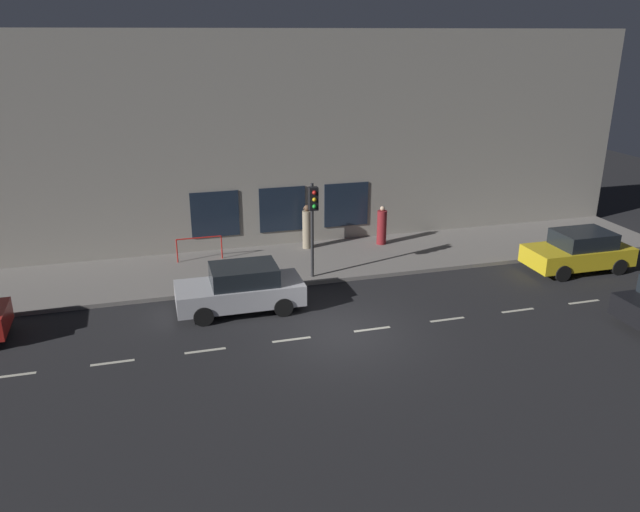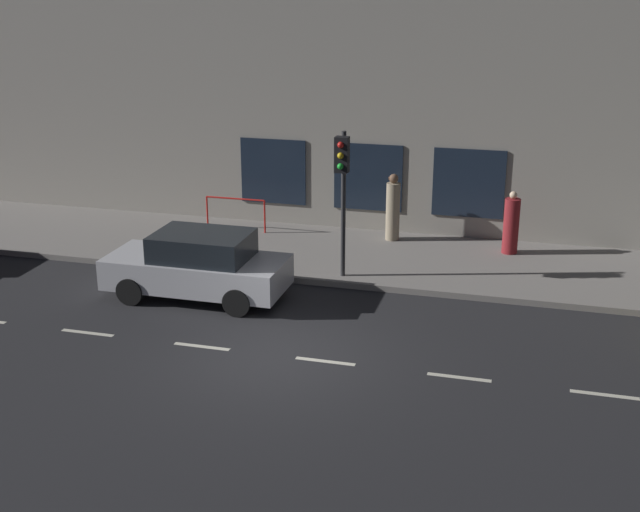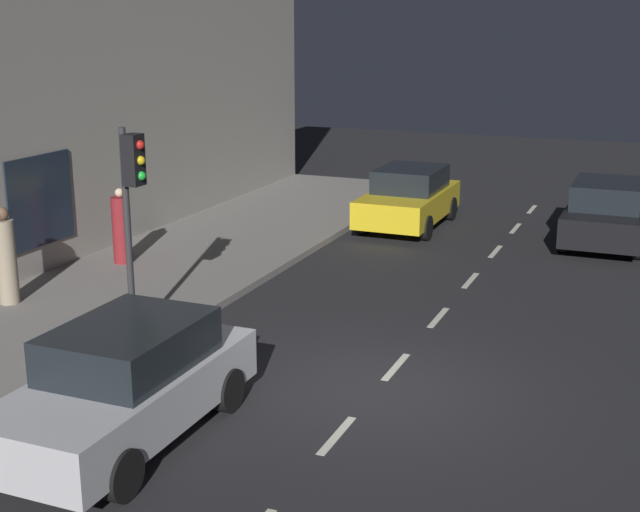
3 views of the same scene
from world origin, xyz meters
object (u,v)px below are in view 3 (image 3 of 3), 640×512
(parked_car_2, at_px, (409,198))
(parked_car_0, at_px, (607,212))
(pedestrian_0, at_px, (122,229))
(pedestrian_1, at_px, (6,259))
(traffic_light, at_px, (132,188))
(parked_car_3, at_px, (126,383))

(parked_car_2, bearing_deg, parked_car_0, -178.70)
(pedestrian_0, bearing_deg, pedestrian_1, -145.10)
(traffic_light, height_order, pedestrian_0, traffic_light)
(pedestrian_0, xyz_separation_m, pedestrian_1, (0.34, 3.24, 0.10))
(traffic_light, xyz_separation_m, pedestrian_1, (3.37, -0.63, -1.72))
(pedestrian_0, bearing_deg, parked_car_3, -103.78)
(parked_car_0, bearing_deg, pedestrian_1, -136.31)
(pedestrian_1, bearing_deg, parked_car_3, 131.88)
(traffic_light, relative_size, pedestrian_1, 1.91)
(parked_car_0, xyz_separation_m, pedestrian_1, (10.05, 9.76, 0.23))
(parked_car_0, distance_m, pedestrian_0, 11.70)
(parked_car_0, height_order, parked_car_3, same)
(parked_car_2, bearing_deg, parked_car_3, 90.67)
(parked_car_3, bearing_deg, parked_car_0, -110.16)
(pedestrian_1, bearing_deg, traffic_light, 156.14)
(parked_car_3, relative_size, pedestrian_1, 2.23)
(pedestrian_0, bearing_deg, parked_car_2, 4.91)
(pedestrian_0, distance_m, pedestrian_1, 3.26)
(traffic_light, distance_m, pedestrian_0, 5.24)
(parked_car_0, xyz_separation_m, parked_car_3, (4.87, 13.37, -0.00))
(traffic_light, relative_size, parked_car_0, 0.83)
(parked_car_0, height_order, pedestrian_1, pedestrian_1)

